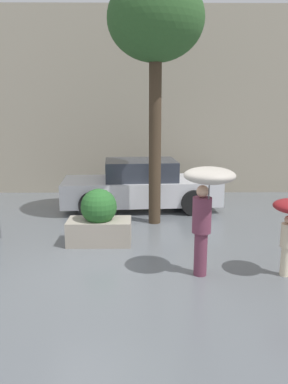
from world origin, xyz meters
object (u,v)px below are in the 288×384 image
planter_box (99,220)px  person_adult (207,195)px  street_tree (156,24)px  parked_car_near (141,186)px

planter_box → person_adult: size_ratio=0.71×
person_adult → street_tree: street_tree is taller
planter_box → street_tree: street_tree is taller
parked_car_near → person_adult: bearing=-171.5°
parked_car_near → street_tree: bearing=-171.1°
planter_box → parked_car_near: parked_car_near is taller
person_adult → parked_car_near: size_ratio=0.42×
planter_box → parked_car_near: size_ratio=0.30×
parked_car_near → street_tree: size_ratio=0.79×
person_adult → parked_car_near: 4.76m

